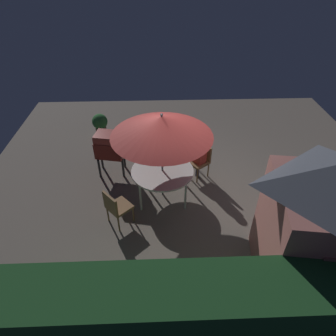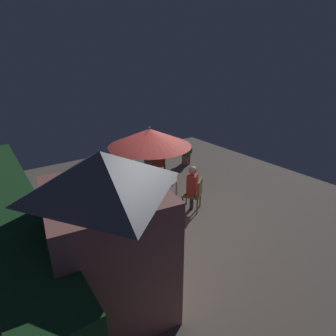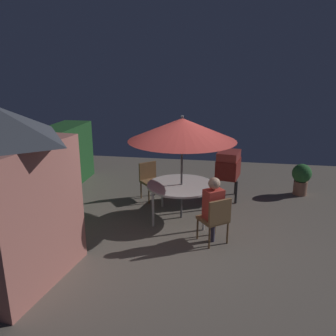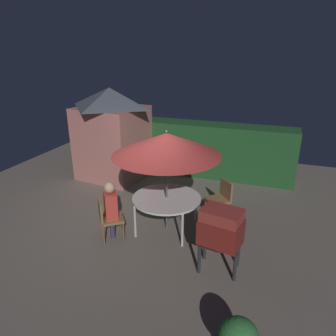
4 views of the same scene
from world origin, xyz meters
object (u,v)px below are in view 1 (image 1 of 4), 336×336
patio_table (162,172)px  person_in_red (199,152)px  chair_far_side (116,206)px  garden_shed (327,227)px  chair_near_shed (201,159)px  potted_plant_by_shed (100,124)px  patio_umbrella (162,126)px  bbq_grill (110,146)px

patio_table → person_in_red: person_in_red is taller
patio_table → chair_far_side: chair_far_side is taller
garden_shed → chair_near_shed: (1.56, -3.13, -0.85)m
garden_shed → potted_plant_by_shed: size_ratio=3.34×
patio_table → potted_plant_by_shed: bearing=-56.0°
patio_table → potted_plant_by_shed: potted_plant_by_shed is taller
garden_shed → chair_near_shed: 3.61m
chair_far_side → person_in_red: (-1.96, -1.62, 0.26)m
potted_plant_by_shed → patio_umbrella: bearing=124.0°
patio_umbrella → person_in_red: size_ratio=1.77×
patio_umbrella → chair_near_shed: 1.90m
bbq_grill → chair_far_side: size_ratio=1.33×
patio_table → garden_shed: bearing=137.4°
bbq_grill → chair_near_shed: bbq_grill is taller
garden_shed → chair_far_side: (3.59, -1.46, -0.85)m
garden_shed → patio_umbrella: size_ratio=1.21×
patio_umbrella → chair_far_side: (1.01, 0.91, -1.42)m
chair_near_shed → garden_shed: bearing=116.5°
chair_near_shed → chair_far_side: 2.63m
patio_table → chair_far_side: (1.01, 0.91, -0.19)m
chair_near_shed → patio_table: bearing=37.0°
patio_umbrella → patio_table: bearing=3.6°
chair_near_shed → person_in_red: bearing=37.0°
chair_near_shed → potted_plant_by_shed: bearing=-35.1°
bbq_grill → potted_plant_by_shed: 1.96m
chair_far_side → patio_table: bearing=-138.1°
bbq_grill → potted_plant_by_shed: (0.56, -1.84, -0.39)m
chair_near_shed → potted_plant_by_shed: size_ratio=1.11×
patio_table → patio_umbrella: patio_umbrella is taller
patio_umbrella → bbq_grill: size_ratio=1.86×
patio_umbrella → chair_far_side: bearing=41.9°
chair_far_side → potted_plant_by_shed: size_ratio=1.11×
patio_umbrella → chair_far_side: size_ratio=2.48×
garden_shed → chair_far_side: bearing=-22.2°
chair_far_side → person_in_red: person_in_red is taller
bbq_grill → person_in_red: 2.30m
garden_shed → person_in_red: garden_shed is taller
patio_umbrella → person_in_red: patio_umbrella is taller
chair_far_side → person_in_red: bearing=-140.4°
chair_far_side → potted_plant_by_shed: (0.88, -3.72, -0.06)m
person_in_red → bbq_grill: bearing=-6.5°
patio_table → potted_plant_by_shed: size_ratio=1.82×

